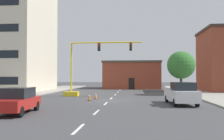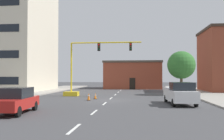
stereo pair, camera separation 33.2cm
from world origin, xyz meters
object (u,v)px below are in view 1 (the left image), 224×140
at_px(sedan_red_near_left, 17,100).
at_px(traffic_cone_roadside_a, 89,97).
at_px(traffic_signal_gantry, 81,78).
at_px(traffic_cone_roadside_b, 96,96).
at_px(pickup_truck_white, 181,93).
at_px(tree_right_mid, 181,65).

relative_size(sedan_red_near_left, traffic_cone_roadside_a, 5.87).
distance_m(traffic_signal_gantry, traffic_cone_roadside_b, 4.98).
height_order(pickup_truck_white, traffic_cone_roadside_a, pickup_truck_white).
bearing_deg(traffic_cone_roadside_b, traffic_cone_roadside_a, -104.16).
bearing_deg(traffic_cone_roadside_b, traffic_signal_gantry, 122.66).
xyz_separation_m(tree_right_mid, traffic_cone_roadside_a, (-10.92, -8.82, -3.62)).
relative_size(pickup_truck_white, sedan_red_near_left, 1.19).
xyz_separation_m(traffic_cone_roadside_a, traffic_cone_roadside_b, (0.42, 1.65, -0.05)).
height_order(tree_right_mid, traffic_cone_roadside_a, tree_right_mid).
xyz_separation_m(tree_right_mid, pickup_truck_white, (-2.15, -11.66, -3.04)).
bearing_deg(traffic_cone_roadside_a, traffic_cone_roadside_b, 75.84).
relative_size(pickup_truck_white, traffic_cone_roadside_a, 6.98).
bearing_deg(pickup_truck_white, tree_right_mid, 79.57).
distance_m(tree_right_mid, traffic_cone_roadside_b, 13.24).
xyz_separation_m(traffic_signal_gantry, traffic_cone_roadside_a, (2.06, -5.52, -1.90)).
bearing_deg(traffic_cone_roadside_a, tree_right_mid, 38.94).
xyz_separation_m(tree_right_mid, sedan_red_near_left, (-14.09, -18.18, -3.12)).
relative_size(pickup_truck_white, traffic_cone_roadside_b, 8.09).
distance_m(tree_right_mid, traffic_cone_roadside_a, 14.50).
height_order(traffic_signal_gantry, tree_right_mid, traffic_signal_gantry).
xyz_separation_m(sedan_red_near_left, traffic_cone_roadside_b, (3.59, 11.02, -0.55)).
bearing_deg(sedan_red_near_left, traffic_signal_gantry, 85.72).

